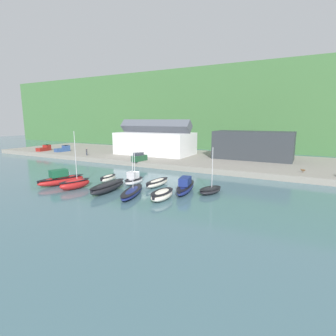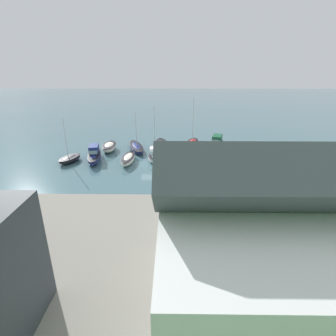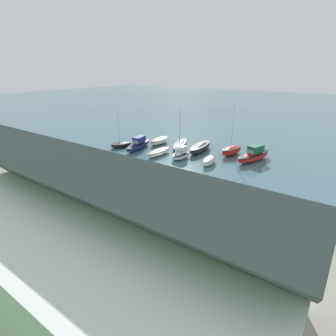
# 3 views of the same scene
# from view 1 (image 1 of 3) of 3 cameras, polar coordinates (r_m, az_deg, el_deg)

# --- Properties ---
(ground_plane) EXTENTS (320.00, 320.00, 0.00)m
(ground_plane) POSITION_cam_1_polar(r_m,az_deg,el_deg) (48.22, -5.58, -3.40)
(ground_plane) COLOR #476B75
(hillside_backdrop) EXTENTS (240.00, 51.55, 31.20)m
(hillside_backdrop) POSITION_cam_1_polar(r_m,az_deg,el_deg) (125.22, 16.33, 11.97)
(hillside_backdrop) COLOR #42703D
(hillside_backdrop) RESTS_ON ground_plane
(quay_promenade) EXTENTS (135.35, 30.66, 1.26)m
(quay_promenade) POSITION_cam_1_polar(r_m,az_deg,el_deg) (73.76, 7.03, 1.93)
(quay_promenade) COLOR gray
(quay_promenade) RESTS_ON ground_plane
(harbor_clubhouse) EXTENTS (22.67, 12.22, 10.32)m
(harbor_clubhouse) POSITION_cam_1_polar(r_m,az_deg,el_deg) (78.91, -2.85, 5.70)
(harbor_clubhouse) COLOR white
(harbor_clubhouse) RESTS_ON quay_promenade
(yacht_club_building) EXTENTS (19.79, 9.19, 7.24)m
(yacht_club_building) POSITION_cam_1_polar(r_m,az_deg,el_deg) (72.60, 18.02, 4.73)
(yacht_club_building) COLOR #2D3338
(yacht_club_building) RESTS_ON quay_promenade
(moored_boat_0) EXTENTS (2.37, 4.91, 1.19)m
(moored_boat_0) POSITION_cam_1_polar(r_m,az_deg,el_deg) (50.90, -12.90, -2.14)
(moored_boat_0) COLOR white
(moored_boat_0) RESTS_ON ground_plane
(moored_boat_1) EXTENTS (2.43, 4.73, 9.21)m
(moored_boat_1) POSITION_cam_1_polar(r_m,az_deg,el_deg) (47.71, -7.47, -2.52)
(moored_boat_1) COLOR silver
(moored_boat_1) RESTS_ON ground_plane
(moored_boat_2) EXTENTS (2.26, 6.52, 1.18)m
(moored_boat_2) POSITION_cam_1_polar(r_m,az_deg,el_deg) (46.13, -2.36, -3.19)
(moored_boat_2) COLOR white
(moored_boat_2) RESTS_ON ground_plane
(moored_boat_3) EXTENTS (3.61, 8.74, 2.51)m
(moored_boat_3) POSITION_cam_1_polar(r_m,az_deg,el_deg) (42.39, 3.82, -4.05)
(moored_boat_3) COLOR navy
(moored_boat_3) RESTS_ON ground_plane
(moored_boat_4) EXTENTS (3.59, 5.24, 7.34)m
(moored_boat_4) POSITION_cam_1_polar(r_m,az_deg,el_deg) (42.11, 9.20, -4.77)
(moored_boat_4) COLOR black
(moored_boat_4) RESTS_ON ground_plane
(moored_boat_5) EXTENTS (4.61, 8.74, 2.80)m
(moored_boat_5) POSITION_cam_1_polar(r_m,az_deg,el_deg) (50.73, -22.28, -2.25)
(moored_boat_5) COLOR red
(moored_boat_5) RESTS_ON ground_plane
(moored_boat_6) EXTENTS (3.15, 5.84, 9.68)m
(moored_boat_6) POSITION_cam_1_polar(r_m,az_deg,el_deg) (46.87, -19.58, -3.25)
(moored_boat_6) COLOR red
(moored_boat_6) RESTS_ON ground_plane
(moored_boat_7) EXTENTS (3.06, 8.75, 1.53)m
(moored_boat_7) POSITION_cam_1_polar(r_m,az_deg,el_deg) (43.68, -12.94, -4.00)
(moored_boat_7) COLOR black
(moored_boat_7) RESTS_ON ground_plane
(moored_boat_8) EXTENTS (4.65, 8.69, 7.34)m
(moored_boat_8) POSITION_cam_1_polar(r_m,az_deg,el_deg) (40.76, -7.86, -5.24)
(moored_boat_8) COLOR navy
(moored_boat_8) RESTS_ON ground_plane
(moored_boat_9) EXTENTS (2.77, 5.74, 1.40)m
(moored_boat_9) POSITION_cam_1_polar(r_m,az_deg,el_deg) (38.44, -1.31, -5.83)
(moored_boat_9) COLOR white
(moored_boat_9) RESTS_ON ground_plane
(parked_car_0) EXTENTS (2.36, 4.41, 2.16)m
(parked_car_0) POSITION_cam_1_polar(r_m,az_deg,el_deg) (66.44, -6.28, 2.34)
(parked_car_0) COLOR #1E4C2D
(parked_car_0) RESTS_ON quay_promenade
(pickup_truck_0) EXTENTS (2.46, 4.91, 1.90)m
(pickup_truck_0) POSITION_cam_1_polar(r_m,az_deg,el_deg) (96.94, -25.26, 3.91)
(pickup_truck_0) COLOR maroon
(pickup_truck_0) RESTS_ON quay_promenade
(pickup_truck_1) EXTENTS (2.59, 4.95, 1.90)m
(pickup_truck_1) POSITION_cam_1_polar(r_m,az_deg,el_deg) (92.43, -21.82, 3.89)
(pickup_truck_1) COLOR #2D4C84
(pickup_truck_1) RESTS_ON quay_promenade
(person_on_quay) EXTENTS (0.40, 0.40, 2.14)m
(person_on_quay) POSITION_cam_1_polar(r_m,az_deg,el_deg) (79.80, -17.29, 3.43)
(person_on_quay) COLOR #232838
(person_on_quay) RESTS_ON quay_promenade
(dog_on_quay) EXTENTS (0.88, 0.35, 0.68)m
(dog_on_quay) POSITION_cam_1_polar(r_m,az_deg,el_deg) (58.13, 27.30, -0.41)
(dog_on_quay) COLOR brown
(dog_on_quay) RESTS_ON quay_promenade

